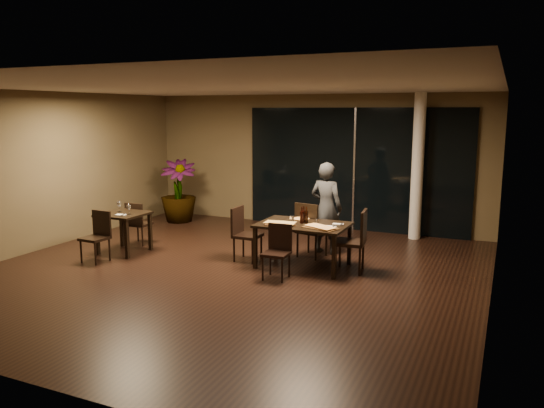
{
  "coord_description": "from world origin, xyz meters",
  "views": [
    {
      "loc": [
        4.11,
        -7.4,
        2.63
      ],
      "look_at": [
        0.43,
        0.78,
        1.05
      ],
      "focal_mm": 35.0,
      "sensor_mm": 36.0,
      "label": 1
    }
  ],
  "objects_px": {
    "main_table": "(303,228)",
    "chair_side_far": "(137,221)",
    "chair_side_near": "(98,233)",
    "bottle_a": "(302,215)",
    "chair_main_far": "(310,227)",
    "side_table": "(123,220)",
    "bottle_c": "(304,214)",
    "potted_plant": "(178,191)",
    "diner": "(326,208)",
    "bottle_b": "(306,215)",
    "chair_main_right": "(356,238)",
    "chair_main_near": "(278,248)",
    "chair_main_left": "(243,231)"
  },
  "relations": [
    {
      "from": "main_table",
      "to": "chair_side_far",
      "type": "bearing_deg",
      "value": 179.05
    },
    {
      "from": "main_table",
      "to": "chair_side_near",
      "type": "bearing_deg",
      "value": -161.56
    },
    {
      "from": "bottle_a",
      "to": "chair_main_far",
      "type": "bearing_deg",
      "value": 95.86
    },
    {
      "from": "side_table",
      "to": "chair_side_near",
      "type": "xyz_separation_m",
      "value": [
        -0.04,
        -0.65,
        -0.13
      ]
    },
    {
      "from": "bottle_c",
      "to": "potted_plant",
      "type": "bearing_deg",
      "value": 151.6
    },
    {
      "from": "diner",
      "to": "bottle_c",
      "type": "xyz_separation_m",
      "value": [
        -0.1,
        -0.91,
        0.04
      ]
    },
    {
      "from": "diner",
      "to": "bottle_b",
      "type": "height_order",
      "value": "diner"
    },
    {
      "from": "chair_main_right",
      "to": "bottle_a",
      "type": "distance_m",
      "value": 0.98
    },
    {
      "from": "chair_main_far",
      "to": "bottle_c",
      "type": "xyz_separation_m",
      "value": [
        0.06,
        -0.47,
        0.33
      ]
    },
    {
      "from": "side_table",
      "to": "bottle_c",
      "type": "relative_size",
      "value": 2.85
    },
    {
      "from": "side_table",
      "to": "bottle_b",
      "type": "xyz_separation_m",
      "value": [
        3.44,
        0.55,
        0.27
      ]
    },
    {
      "from": "side_table",
      "to": "chair_main_near",
      "type": "distance_m",
      "value": 3.26
    },
    {
      "from": "diner",
      "to": "bottle_c",
      "type": "relative_size",
      "value": 6.08
    },
    {
      "from": "chair_main_far",
      "to": "bottle_c",
      "type": "bearing_deg",
      "value": 108.11
    },
    {
      "from": "side_table",
      "to": "diner",
      "type": "distance_m",
      "value": 3.79
    },
    {
      "from": "chair_main_far",
      "to": "bottle_b",
      "type": "height_order",
      "value": "bottle_b"
    },
    {
      "from": "diner",
      "to": "bottle_b",
      "type": "relative_size",
      "value": 5.99
    },
    {
      "from": "main_table",
      "to": "bottle_a",
      "type": "height_order",
      "value": "bottle_a"
    },
    {
      "from": "main_table",
      "to": "bottle_a",
      "type": "relative_size",
      "value": 5.34
    },
    {
      "from": "chair_main_near",
      "to": "potted_plant",
      "type": "distance_m",
      "value": 4.94
    },
    {
      "from": "chair_main_left",
      "to": "bottle_a",
      "type": "bearing_deg",
      "value": -86.64
    },
    {
      "from": "bottle_b",
      "to": "chair_main_far",
      "type": "bearing_deg",
      "value": 103.77
    },
    {
      "from": "chair_main_right",
      "to": "bottle_b",
      "type": "height_order",
      "value": "chair_main_right"
    },
    {
      "from": "diner",
      "to": "chair_side_far",
      "type": "bearing_deg",
      "value": 23.67
    },
    {
      "from": "side_table",
      "to": "diner",
      "type": "relative_size",
      "value": 0.47
    },
    {
      "from": "bottle_a",
      "to": "bottle_c",
      "type": "bearing_deg",
      "value": 88.06
    },
    {
      "from": "main_table",
      "to": "chair_main_far",
      "type": "xyz_separation_m",
      "value": [
        -0.09,
        0.57,
        -0.11
      ]
    },
    {
      "from": "chair_main_near",
      "to": "chair_side_near",
      "type": "relative_size",
      "value": 0.97
    },
    {
      "from": "chair_main_left",
      "to": "chair_main_far",
      "type": "bearing_deg",
      "value": -58.8
    },
    {
      "from": "chair_main_far",
      "to": "chair_main_near",
      "type": "height_order",
      "value": "chair_main_far"
    },
    {
      "from": "main_table",
      "to": "chair_main_near",
      "type": "distance_m",
      "value": 0.77
    },
    {
      "from": "chair_side_near",
      "to": "bottle_a",
      "type": "relative_size",
      "value": 3.17
    },
    {
      "from": "main_table",
      "to": "chair_side_near",
      "type": "relative_size",
      "value": 1.69
    },
    {
      "from": "potted_plant",
      "to": "bottle_c",
      "type": "height_order",
      "value": "potted_plant"
    },
    {
      "from": "chair_main_left",
      "to": "chair_side_far",
      "type": "distance_m",
      "value": 2.42
    },
    {
      "from": "chair_main_right",
      "to": "potted_plant",
      "type": "xyz_separation_m",
      "value": [
        -4.95,
        2.21,
        0.17
      ]
    },
    {
      "from": "chair_side_near",
      "to": "bottle_c",
      "type": "xyz_separation_m",
      "value": [
        3.41,
        1.25,
        0.39
      ]
    },
    {
      "from": "bottle_c",
      "to": "chair_side_far",
      "type": "bearing_deg",
      "value": -179.29
    },
    {
      "from": "chair_side_near",
      "to": "bottle_c",
      "type": "height_order",
      "value": "bottle_c"
    },
    {
      "from": "diner",
      "to": "chair_main_right",
      "type": "bearing_deg",
      "value": 140.12
    },
    {
      "from": "chair_side_near",
      "to": "potted_plant",
      "type": "bearing_deg",
      "value": 102.86
    },
    {
      "from": "chair_side_near",
      "to": "chair_side_far",
      "type": "bearing_deg",
      "value": 96.89
    },
    {
      "from": "potted_plant",
      "to": "bottle_c",
      "type": "bearing_deg",
      "value": -28.4
    },
    {
      "from": "bottle_a",
      "to": "chair_main_left",
      "type": "bearing_deg",
      "value": -176.36
    },
    {
      "from": "side_table",
      "to": "chair_main_left",
      "type": "distance_m",
      "value": 2.33
    },
    {
      "from": "chair_main_near",
      "to": "bottle_a",
      "type": "height_order",
      "value": "bottle_a"
    },
    {
      "from": "side_table",
      "to": "chair_main_left",
      "type": "bearing_deg",
      "value": 11.07
    },
    {
      "from": "chair_main_far",
      "to": "bottle_a",
      "type": "bearing_deg",
      "value": 106.7
    },
    {
      "from": "bottle_b",
      "to": "main_table",
      "type": "bearing_deg",
      "value": -125.08
    },
    {
      "from": "chair_side_near",
      "to": "bottle_c",
      "type": "relative_size",
      "value": 3.16
    }
  ]
}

